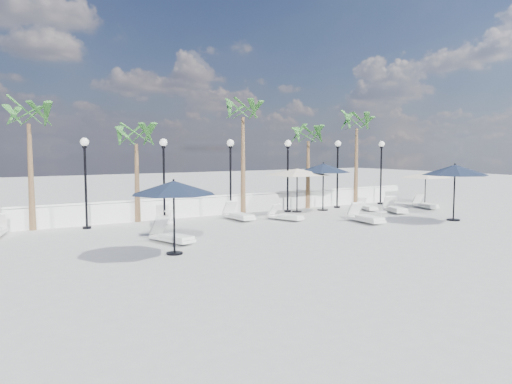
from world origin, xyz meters
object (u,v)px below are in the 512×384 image
lounger_3 (162,218)px  lounger_7 (425,204)px  parasol_navy_left (174,188)px  parasol_navy_mid (323,168)px  lounger_2 (238,215)px  parasol_cream_sq_b (426,173)px  lounger_5 (395,208)px  lounger_0 (172,236)px  parasol_navy_right (455,170)px  lounger_8 (367,207)px  lounger_4 (366,217)px  parasol_cream_sq_a (297,169)px  lounger_6 (286,216)px

lounger_3 → lounger_7: bearing=12.5°
parasol_navy_left → parasol_navy_mid: 13.03m
lounger_2 → lounger_3: bearing=163.4°
parasol_cream_sq_b → lounger_5: bearing=-162.3°
lounger_7 → parasol_navy_left: size_ratio=0.68×
lounger_0 → lounger_7: bearing=-9.0°
lounger_0 → parasol_navy_right: parasol_navy_right is taller
lounger_5 → parasol_navy_left: parasol_navy_left is taller
lounger_5 → lounger_8: lounger_5 is taller
lounger_0 → parasol_cream_sq_b: bearing=-6.7°
lounger_4 → lounger_5: (3.88, 1.77, -0.01)m
lounger_2 → parasol_cream_sq_a: 4.76m
parasol_navy_mid → parasol_cream_sq_b: 6.67m
lounger_4 → lounger_8: 4.73m
parasol_navy_mid → lounger_5: bearing=-48.5°
lounger_0 → parasol_navy_left: 2.72m
parasol_navy_mid → parasol_cream_sq_a: bearing=173.1°
lounger_3 → lounger_4: 9.27m
parasol_navy_right → parasol_cream_sq_b: (3.81, 4.72, -0.41)m
lounger_0 → lounger_2: size_ratio=1.00×
lounger_5 → parasol_navy_mid: size_ratio=0.70×
lounger_3 → lounger_8: (11.28, -1.53, -0.04)m
lounger_7 → parasol_navy_right: parasol_navy_right is taller
lounger_4 → parasol_navy_right: 4.85m
lounger_3 → lounger_7: (14.73, -2.64, -0.02)m
lounger_7 → parasol_cream_sq_b: (0.99, 0.82, 1.74)m
lounger_7 → lounger_6: bearing=-166.9°
lounger_7 → parasol_navy_right: 5.27m
parasol_cream_sq_b → lounger_7: bearing=-140.5°
parasol_cream_sq_b → lounger_6: bearing=-177.5°
lounger_5 → lounger_7: 2.98m
lounger_0 → lounger_2: bearing=20.7°
parasol_cream_sq_b → parasol_navy_mid: bearing=166.1°
lounger_3 → parasol_navy_right: bearing=-6.1°
parasol_navy_right → lounger_6: bearing=147.4°
lounger_2 → lounger_8: bearing=-5.1°
parasol_navy_mid → parasol_cream_sq_b: size_ratio=0.69×
lounger_6 → lounger_7: bearing=-20.2°
parasol_navy_right → lounger_2: bearing=146.7°
lounger_2 → lounger_4: lounger_4 is taller
lounger_8 → parasol_navy_right: (0.65, -5.01, 2.17)m
lounger_3 → parasol_navy_left: 7.09m
parasol_navy_right → lounger_7: bearing=54.2°
parasol_navy_left → parasol_navy_right: (14.09, -0.06, 0.24)m
lounger_4 → parasol_navy_left: (-10.07, -1.64, 1.88)m
lounger_5 → lounger_0: bearing=-148.7°
parasol_navy_mid → lounger_6: bearing=-152.8°
lounger_2 → parasol_navy_mid: (5.82, 0.75, 2.06)m
lounger_2 → lounger_3: size_ratio=1.02×
lounger_0 → lounger_3: bearing=56.2°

